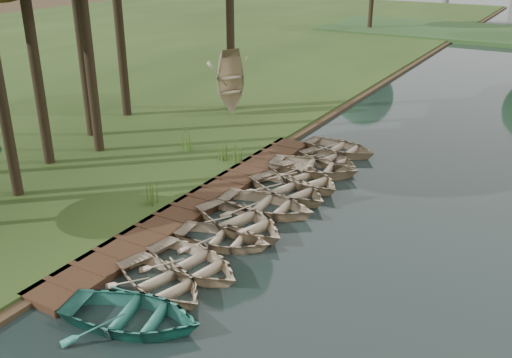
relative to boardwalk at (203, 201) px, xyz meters
The scene contains 18 objects.
ground 1.61m from the boardwalk, ahead, with size 300.00×300.00×0.00m, color #3D2F1D.
boardwalk is the anchor object (origin of this frame).
rowboat_0 7.71m from the boardwalk, 68.90° to the right, with size 2.78×3.90×0.81m, color #2B7768.
rowboat_1 5.97m from the boardwalk, 66.51° to the right, with size 2.48×3.47×0.72m, color #BFAA8B.
rowboat_2 4.88m from the boardwalk, 57.97° to the right, with size 2.53×3.54×0.73m, color #BFAA8B.
rowboat_3 3.39m from the boardwalk, 42.83° to the right, with size 2.39×3.35×0.69m, color #BFAA8B.
rowboat_4 2.65m from the boardwalk, 24.00° to the right, with size 2.81×3.94×0.82m, color #BFAA8B.
rowboat_5 2.61m from the boardwalk, 13.62° to the left, with size 2.71×3.79×0.79m, color #BFAA8B.
rowboat_6 3.49m from the boardwalk, 42.77° to the left, with size 2.71×3.79×0.78m, color #BFAA8B.
rowboat_7 4.56m from the boardwalk, 55.25° to the left, with size 2.70×3.78×0.78m, color #BFAA8B.
rowboat_8 5.58m from the boardwalk, 64.16° to the left, with size 2.85×3.99×0.83m, color #BFAA8B.
rowboat_9 6.91m from the boardwalk, 68.15° to the left, with size 2.24×3.14×0.65m, color #BFAA8B.
rowboat_10 8.39m from the boardwalk, 73.06° to the left, with size 2.55×3.57×0.74m, color #BFAA8B.
stored_rowboat 11.51m from the boardwalk, 117.06° to the left, with size 2.67×3.74×0.77m, color #BFAA8B.
reeds_0 2.03m from the boardwalk, 133.52° to the right, with size 0.60×0.60×0.98m, color #3F661E.
reeds_1 4.28m from the boardwalk, 112.25° to the left, with size 0.60×0.60×0.95m, color #3F661E.
reeds_2 5.80m from the boardwalk, 132.59° to the left, with size 0.60×0.60×1.14m, color #3F661E.
reeds_3 4.19m from the boardwalk, 103.99° to the left, with size 0.60×0.60×1.03m, color #3F661E.
Camera 1 is at (10.34, -16.36, 9.58)m, focal length 40.00 mm.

